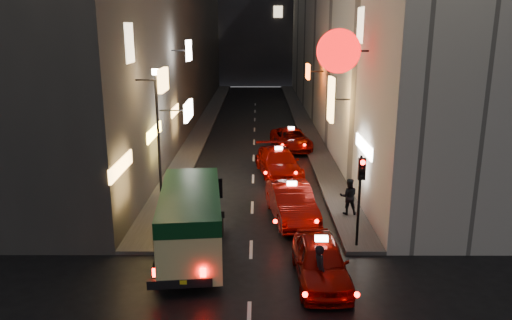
{
  "coord_description": "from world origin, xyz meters",
  "views": [
    {
      "loc": [
        0.24,
        -8.81,
        8.18
      ],
      "look_at": [
        0.17,
        13.0,
        2.3
      ],
      "focal_mm": 35.0,
      "sensor_mm": 36.0,
      "label": 1
    }
  ],
  "objects_px": {
    "minibus": "(191,216)",
    "traffic_light": "(361,182)",
    "pedestrian_crossing": "(320,266)",
    "lamp_post": "(158,129)",
    "taxi_near": "(321,258)"
  },
  "relations": [
    {
      "from": "pedestrian_crossing",
      "to": "lamp_post",
      "type": "height_order",
      "value": "lamp_post"
    },
    {
      "from": "minibus",
      "to": "lamp_post",
      "type": "distance_m",
      "value": 5.89
    },
    {
      "from": "traffic_light",
      "to": "lamp_post",
      "type": "xyz_separation_m",
      "value": [
        -8.2,
        4.53,
        1.04
      ]
    },
    {
      "from": "pedestrian_crossing",
      "to": "traffic_light",
      "type": "xyz_separation_m",
      "value": [
        1.81,
        3.14,
        1.76
      ]
    },
    {
      "from": "minibus",
      "to": "traffic_light",
      "type": "relative_size",
      "value": 1.74
    },
    {
      "from": "traffic_light",
      "to": "minibus",
      "type": "bearing_deg",
      "value": -174.72
    },
    {
      "from": "traffic_light",
      "to": "lamp_post",
      "type": "distance_m",
      "value": 9.42
    },
    {
      "from": "lamp_post",
      "to": "minibus",
      "type": "bearing_deg",
      "value": -68.07
    },
    {
      "from": "traffic_light",
      "to": "pedestrian_crossing",
      "type": "bearing_deg",
      "value": -119.93
    },
    {
      "from": "taxi_near",
      "to": "traffic_light",
      "type": "distance_m",
      "value": 3.43
    },
    {
      "from": "minibus",
      "to": "traffic_light",
      "type": "distance_m",
      "value": 6.27
    },
    {
      "from": "taxi_near",
      "to": "traffic_light",
      "type": "height_order",
      "value": "traffic_light"
    },
    {
      "from": "taxi_near",
      "to": "minibus",
      "type": "bearing_deg",
      "value": 158.37
    },
    {
      "from": "taxi_near",
      "to": "traffic_light",
      "type": "xyz_separation_m",
      "value": [
        1.68,
        2.34,
        1.86
      ]
    },
    {
      "from": "minibus",
      "to": "pedestrian_crossing",
      "type": "distance_m",
      "value": 5.09
    }
  ]
}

